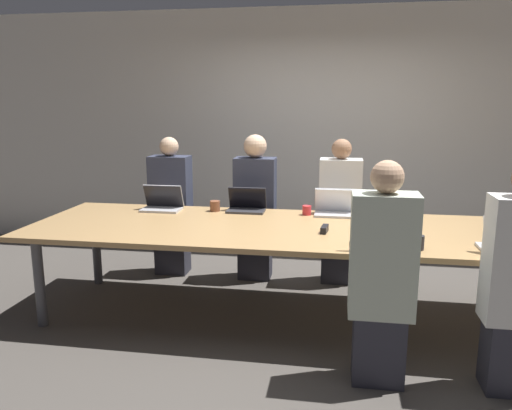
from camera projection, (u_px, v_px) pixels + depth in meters
name	position (u px, v px, depth m)	size (l,w,h in m)	color
ground_plane	(308.00, 318.00, 4.13)	(24.00, 24.00, 0.00)	#4C4742
curtain_wall	(321.00, 133.00, 5.79)	(12.00, 0.06, 2.80)	beige
conference_table	(310.00, 234.00, 3.98)	(4.54, 1.31, 0.77)	tan
laptop_far_left	(162.00, 203.00, 4.61)	(0.36, 0.24, 0.23)	#B7B7BC
person_far_left	(171.00, 209.00, 5.10)	(0.40, 0.24, 1.41)	#2D2D38
laptop_far_midleft	(247.00, 204.00, 4.56)	(0.35, 0.22, 0.22)	#333338
person_far_midleft	(255.00, 209.00, 4.94)	(0.40, 0.24, 1.45)	#2D2D38
cup_far_midleft	(215.00, 206.00, 4.57)	(0.09, 0.09, 0.09)	brown
laptop_far_center	(335.00, 207.00, 4.42)	(0.36, 0.24, 0.24)	#B7B7BC
person_far_center	(339.00, 214.00, 4.84)	(0.40, 0.24, 1.41)	#2D2D38
cup_far_center	(307.00, 210.00, 4.42)	(0.08, 0.08, 0.08)	red
laptop_near_midright	(376.00, 239.00, 3.38)	(0.34, 0.24, 0.25)	#333338
person_near_midright	(382.00, 278.00, 3.08)	(0.40, 0.24, 1.42)	#2D2D38
cup_near_midright	(418.00, 243.00, 3.38)	(0.09, 0.09, 0.10)	#232328
laptop_near_right	(508.00, 242.00, 3.31)	(0.34, 0.25, 0.25)	silver
stapler	(325.00, 229.00, 3.83)	(0.06, 0.15, 0.05)	black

